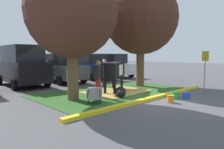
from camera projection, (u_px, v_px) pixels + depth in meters
The scene contains 19 objects.
ground_plane at pixel (149, 100), 8.98m from camera, with size 80.00×80.00×0.00m, color #4C4C4F.
grass_island at pixel (114, 92), 10.76m from camera, with size 7.84×4.50×0.02m, color #2D5B23.
curb_yellow at pixel (152, 98), 9.04m from camera, with size 9.04×0.24×0.12m, color yellow.
hay_bedding at pixel (116, 91), 10.81m from camera, with size 3.20×2.40×0.04m, color tan.
shade_tree_left at pixel (72, 12), 8.52m from camera, with size 3.84×3.84×5.64m.
shade_tree_right at pixel (141, 18), 12.40m from camera, with size 4.43×4.43×6.38m.
cow_holstein at pixel (114, 70), 10.98m from camera, with size 2.84×2.00×1.59m.
calf_lying at pixel (121, 92), 9.57m from camera, with size 1.14×1.16×0.48m.
person_handler at pixel (98, 78), 9.35m from camera, with size 0.34×0.48×1.69m.
person_visitor_near at pixel (104, 72), 12.26m from camera, with size 0.46×0.34×1.68m.
wheelbarrow at pixel (95, 94), 8.33m from camera, with size 1.31×1.39×0.63m.
parking_sign at pixel (205, 62), 11.75m from camera, with size 0.16×0.43×2.15m.
bucket_orange at pixel (171, 99), 8.41m from camera, with size 0.29×0.29×0.31m.
bucket_green at pixel (175, 95), 9.13m from camera, with size 0.34×0.34×0.32m.
bucket_blue at pixel (186, 95), 9.17m from camera, with size 0.33×0.33×0.28m.
suv_black at pixel (22, 66), 12.83m from camera, with size 2.23×4.66×2.52m.
sedan_silver at pixel (61, 68), 14.59m from camera, with size 2.13×4.45×2.02m.
sedan_blue at pixel (92, 67), 16.61m from camera, with size 2.13×4.45×2.02m.
hatchback_white at pixel (112, 66), 18.21m from camera, with size 2.13×4.45×2.02m.
Camera 1 is at (-7.29, -5.24, 1.96)m, focal length 33.06 mm.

